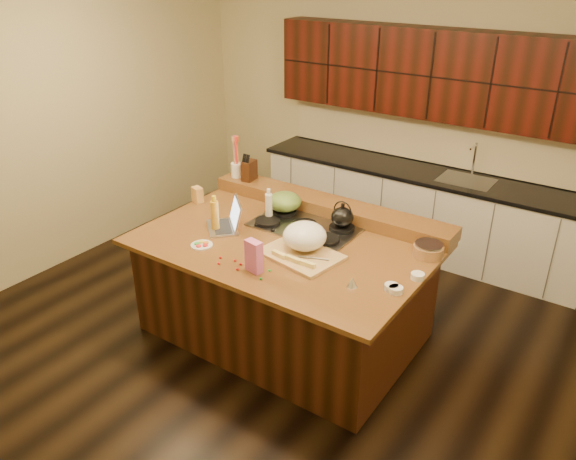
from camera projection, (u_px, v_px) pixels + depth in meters
The scene contains 30 objects.
room at pixel (284, 193), 4.47m from camera, with size 5.52×5.02×2.72m.
island at pixel (285, 287), 4.86m from camera, with size 2.40×1.60×0.92m.
back_ledge at pixel (328, 206), 5.15m from camera, with size 2.40×0.30×0.12m, color black.
cooktop at pixel (304, 226), 4.88m from camera, with size 0.92×0.52×0.05m.
back_counter at pixel (423, 166), 6.12m from camera, with size 3.70×0.66×2.40m.
kettle at pixel (342, 217), 4.77m from camera, with size 0.19×0.19×0.17m, color black.
green_bowl at pixel (284, 202), 5.07m from camera, with size 0.31×0.31×0.17m, color #51712D.
laptop at pixel (228, 221), 4.85m from camera, with size 0.45×0.44×0.25m.
oil_bottle at pixel (215, 216), 4.78m from camera, with size 0.07×0.07×0.27m, color gold.
vinegar_bottle at pixel (269, 207), 4.97m from camera, with size 0.06×0.06×0.25m, color silver.
wooden_tray at pixel (304, 240), 4.43m from camera, with size 0.67×0.53×0.24m.
ramekin_a at pixel (391, 287), 3.97m from camera, with size 0.10×0.10×0.04m, color white.
ramekin_b at pixel (396, 290), 3.94m from camera, with size 0.10×0.10×0.04m, color white.
ramekin_c at pixel (418, 276), 4.11m from camera, with size 0.10×0.10×0.04m, color white.
strainer_bowl at pixel (428, 251), 4.41m from camera, with size 0.24×0.24×0.09m, color #996B3F.
kitchen_timer at pixel (352, 282), 4.01m from camera, with size 0.08×0.08×0.07m, color silver.
pink_bag at pixel (254, 256), 4.16m from camera, with size 0.13×0.07×0.25m, color #D363A7.
candy_plate at pixel (202, 245), 4.58m from camera, with size 0.18×0.18×0.01m, color white.
package_box at pixel (197, 195), 5.36m from camera, with size 0.11×0.07×0.15m, color gold.
utensil_crock at pixel (237, 170), 5.64m from camera, with size 0.12×0.12×0.14m, color white.
knife_block at pixel (249, 170), 5.54m from camera, with size 0.10×0.16×0.20m, color black.
gumdrop_0 at pixel (238, 269), 4.22m from camera, with size 0.02×0.02×0.02m, color red.
gumdrop_1 at pixel (252, 269), 4.22m from camera, with size 0.02×0.02×0.02m, color #198C26.
gumdrop_2 at pixel (220, 258), 4.38m from camera, with size 0.02×0.02×0.02m, color red.
gumdrop_3 at pixel (270, 271), 4.21m from camera, with size 0.02×0.02×0.02m, color #198C26.
gumdrop_4 at pixel (235, 260), 4.34m from camera, with size 0.02×0.02×0.02m, color red.
gumdrop_5 at pixel (262, 264), 4.29m from camera, with size 0.02×0.02×0.02m, color #198C26.
gumdrop_6 at pixel (219, 263), 4.30m from camera, with size 0.02×0.02×0.02m, color red.
gumdrop_7 at pixel (261, 279), 4.10m from camera, with size 0.02×0.02×0.02m, color #198C26.
gumdrop_8 at pixel (241, 264), 4.29m from camera, with size 0.02×0.02×0.02m, color red.
Camera 1 is at (2.37, -3.39, 3.06)m, focal length 35.00 mm.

